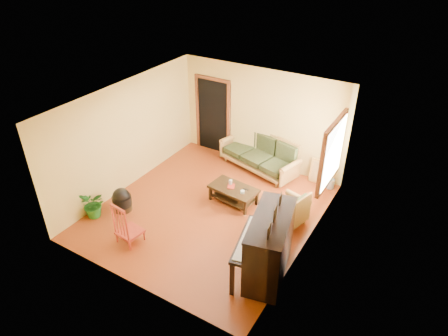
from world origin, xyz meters
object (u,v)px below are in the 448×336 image
Objects in this scene: sofa at (259,154)px; armchair at (287,208)px; coffee_table at (233,195)px; piano at (269,248)px; potted_plant at (93,205)px; footstool at (122,202)px; red_chair at (128,222)px; ceramic_crock at (331,184)px.

sofa reaches higher than armchair.
sofa is at bearing 96.23° from coffee_table.
piano is 4.02m from potted_plant.
piano is at bearing -1.56° from footstool.
red_chair is at bearing -88.57° from sofa.
piano reaches higher than ceramic_crock.
red_chair reaches higher than sofa.
armchair reaches higher than potted_plant.
red_chair is at bearing -38.63° from footstool.
sofa is at bearing 59.97° from footstool.
footstool reaches higher than coffee_table.
ceramic_crock is at bearing 18.84° from sofa.
sofa is 3.39× the size of potted_plant.
potted_plant is (-0.34, -0.51, 0.11)m from footstool.
coffee_table is 1.14× the size of red_chair.
piano is at bearing -45.29° from sofa.
ceramic_crock is at bearing 92.88° from armchair.
coffee_table is 0.74× the size of piano.
footstool is (-1.99, -1.54, 0.01)m from coffee_table.
red_chair is (-2.78, -0.60, -0.18)m from piano.
ceramic_crock is (0.08, 3.36, -0.53)m from piano.
footstool is at bearing -142.37° from coffee_table.
coffee_table is 2.51m from red_chair.
ceramic_crock is (1.74, 1.73, -0.08)m from coffee_table.
armchair is 4.16m from potted_plant.
red_chair is 1.51× the size of potted_plant.
armchair is at bearing 88.61° from piano.
piano is at bearing 19.01° from red_chair.
sofa is 3.95m from red_chair.
potted_plant reaches higher than coffee_table.
red_chair is at bearing -124.75° from armchair.
sofa reaches higher than coffee_table.
piano is at bearing 5.84° from potted_plant.
red_chair reaches higher than footstool.
sofa is 5.02× the size of footstool.
coffee_table is at bearing 37.63° from footstool.
red_chair reaches higher than armchair.
red_chair is 3.98× the size of ceramic_crock.
footstool is (-1.82, -3.14, -0.26)m from sofa.
sofa reaches higher than potted_plant.
piano is (0.31, -1.52, 0.24)m from armchair.
armchair reaches higher than footstool.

